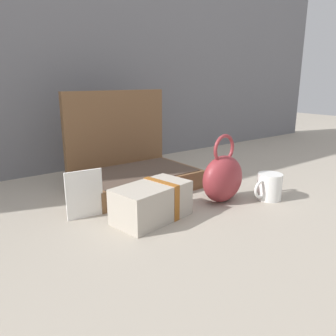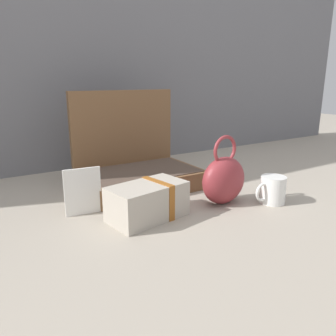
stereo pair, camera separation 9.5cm
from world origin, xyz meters
name	(u,v)px [view 1 (the left image)]	position (x,y,z in m)	size (l,w,h in m)	color
ground_plane	(166,200)	(0.00, 0.00, 0.00)	(6.00, 6.00, 0.00)	#9E9384
open_suitcase	(131,166)	(-0.01, 0.20, 0.08)	(0.41, 0.29, 0.34)	brown
teal_pouch_handbag	(223,178)	(0.14, -0.12, 0.08)	(0.16, 0.11, 0.22)	maroon
cream_toiletry_bag	(153,202)	(-0.12, -0.10, 0.05)	(0.24, 0.16, 0.10)	#B2A899
coffee_mug	(269,187)	(0.27, -0.20, 0.04)	(0.11, 0.08, 0.09)	white
info_card_left	(84,194)	(-0.27, 0.03, 0.07)	(0.11, 0.01, 0.14)	white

